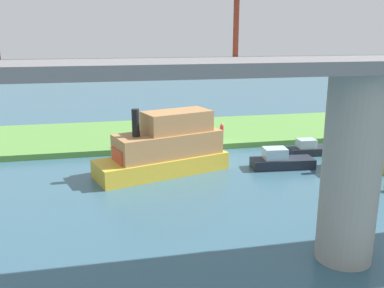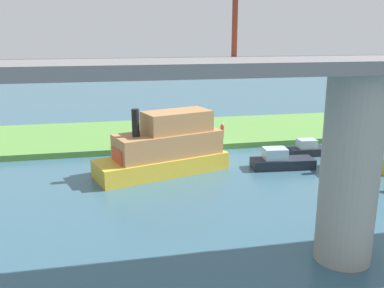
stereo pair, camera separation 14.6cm
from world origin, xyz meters
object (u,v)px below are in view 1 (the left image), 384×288
Objects in this scene: bridge_pylon at (351,170)px; person_on_bank at (222,130)px; mooring_post at (121,142)px; houseboat_blue at (310,149)px; pontoon_yellow at (361,144)px; riverboat_paddlewheel at (166,148)px; skiff_small at (281,161)px.

person_on_bank is at bearing -90.90° from bridge_pylon.
houseboat_blue is at bearing 166.15° from mooring_post.
mooring_post reaches higher than pontoon_yellow.
mooring_post is at bearing -65.51° from bridge_pylon.
bridge_pylon is at bearing 113.56° from riverboat_paddlewheel.
person_on_bank reaches higher than skiff_small.
person_on_bank is 12.45m from pontoon_yellow.
houseboat_blue is (-12.64, -2.06, -1.34)m from riverboat_paddlewheel.
riverboat_paddlewheel is 2.44× the size of pontoon_yellow.
pontoon_yellow is (-20.87, 3.13, -0.45)m from mooring_post.
person_on_bank is at bearing -40.84° from houseboat_blue.
bridge_pylon is at bearing 89.10° from person_on_bank.
houseboat_blue is 0.85× the size of skiff_small.
bridge_pylon is 0.84× the size of riverboat_paddlewheel.
houseboat_blue is (-6.58, -15.96, -3.78)m from bridge_pylon.
pontoon_yellow is at bearing 157.88° from person_on_bank.
bridge_pylon is at bearing 54.62° from pontoon_yellow.
riverboat_paddlewheel is at bearing 49.37° from person_on_bank.
pontoon_yellow is at bearing -125.38° from bridge_pylon.
bridge_pylon is at bearing 114.49° from mooring_post.
pontoon_yellow is at bearing 171.48° from mooring_post.
person_on_bank is 0.33× the size of pontoon_yellow.
skiff_small reaches higher than pontoon_yellow.
riverboat_paddlewheel is 2.47× the size of houseboat_blue.
person_on_bank is 0.34× the size of houseboat_blue.
skiff_small is at bearing 35.74° from houseboat_blue.
person_on_bank reaches higher than mooring_post.
pontoon_yellow is at bearing -158.87° from skiff_small.
bridge_pylon is 17.67m from houseboat_blue.
riverboat_paddlewheel is at bearing -66.44° from bridge_pylon.
pontoon_yellow is 5.31m from houseboat_blue.
bridge_pylon reaches higher than person_on_bank.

